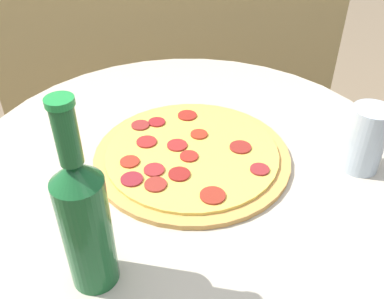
{
  "coord_description": "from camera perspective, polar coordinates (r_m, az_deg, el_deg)",
  "views": [
    {
      "loc": [
        -0.05,
        -0.65,
        1.21
      ],
      "look_at": [
        0.01,
        -0.02,
        0.74
      ],
      "focal_mm": 40.0,
      "sensor_mm": 36.0,
      "label": 1
    }
  ],
  "objects": [
    {
      "name": "table",
      "position": [
        0.95,
        -0.55,
        -9.75
      ],
      "size": [
        0.84,
        0.84,
        0.72
      ],
      "color": "#B2A893",
      "rests_on": "ground_plane"
    },
    {
      "name": "beer_bottle",
      "position": [
        0.55,
        -14.11,
        -9.1
      ],
      "size": [
        0.06,
        0.06,
        0.28
      ],
      "color": "#195628",
      "rests_on": "table"
    },
    {
      "name": "pizza",
      "position": [
        0.8,
        -0.07,
        -0.71
      ],
      "size": [
        0.37,
        0.37,
        0.02
      ],
      "color": "#C68E47",
      "rests_on": "table"
    },
    {
      "name": "fence_panel",
      "position": [
        1.47,
        -3.26,
        17.84
      ],
      "size": [
        1.21,
        0.04,
        1.47
      ],
      "color": "tan",
      "rests_on": "ground_plane"
    },
    {
      "name": "drinking_glass",
      "position": [
        0.81,
        22.13,
        1.3
      ],
      "size": [
        0.07,
        0.07,
        0.12
      ],
      "color": "#ADBCC6",
      "rests_on": "table"
    }
  ]
}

